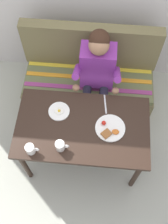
# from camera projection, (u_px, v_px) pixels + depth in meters

# --- Properties ---
(ground_plane) EXTENTS (8.00, 8.00, 0.00)m
(ground_plane) POSITION_uv_depth(u_px,v_px,m) (83.00, 154.00, 3.10)
(ground_plane) COLOR #AFB1A2
(table) EXTENTS (1.20, 0.70, 0.73)m
(table) POSITION_uv_depth(u_px,v_px,m) (83.00, 130.00, 2.53)
(table) COLOR black
(table) RESTS_ON ground
(couch) EXTENTS (1.44, 0.56, 1.00)m
(couch) POSITION_uv_depth(u_px,v_px,m) (89.00, 81.00, 3.17)
(couch) COLOR brown
(couch) RESTS_ON ground
(person) EXTENTS (0.45, 0.61, 1.21)m
(person) POSITION_uv_depth(u_px,v_px,m) (97.00, 73.00, 2.73)
(person) COLOR #7F2F91
(person) RESTS_ON ground
(plate_breakfast) EXTENTS (0.27, 0.27, 0.05)m
(plate_breakfast) POSITION_uv_depth(u_px,v_px,m) (110.00, 128.00, 2.44)
(plate_breakfast) COLOR white
(plate_breakfast) RESTS_ON table
(plate_eggs) EXTENTS (0.19, 0.19, 0.04)m
(plate_eggs) POSITION_uv_depth(u_px,v_px,m) (59.00, 111.00, 2.52)
(plate_eggs) COLOR white
(plate_eggs) RESTS_ON table
(coffee_mug) EXTENTS (0.12, 0.08, 0.10)m
(coffee_mug) POSITION_uv_depth(u_px,v_px,m) (60.00, 146.00, 2.32)
(coffee_mug) COLOR white
(coffee_mug) RESTS_ON table
(coffee_mug_second) EXTENTS (0.12, 0.08, 0.10)m
(coffee_mug_second) POSITION_uv_depth(u_px,v_px,m) (30.00, 149.00, 2.31)
(coffee_mug_second) COLOR white
(coffee_mug_second) RESTS_ON table
(knife) EXTENTS (0.04, 0.20, 0.00)m
(knife) POSITION_uv_depth(u_px,v_px,m) (105.00, 104.00, 2.57)
(knife) COLOR silver
(knife) RESTS_ON table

